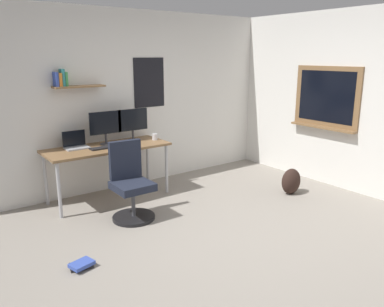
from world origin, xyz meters
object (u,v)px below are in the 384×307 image
office_chair (131,186)px  keyboard (104,148)px  laptop (76,144)px  coffee_mug (155,137)px  monitor_secondary (133,122)px  backpack (291,181)px  computer_mouse (123,144)px  monitor_primary (106,125)px  desk (107,151)px  book_stack_on_floor (82,265)px

office_chair → keyboard: size_ratio=2.57×
laptop → coffee_mug: bearing=-9.7°
monitor_secondary → backpack: 2.44m
monitor_secondary → computer_mouse: size_ratio=4.46×
backpack → keyboard: bearing=150.0°
office_chair → laptop: laptop is taller
office_chair → monitor_primary: bearing=83.2°
laptop → computer_mouse: laptop is taller
office_chair → monitor_secondary: 1.19m
desk → backpack: desk is taller
computer_mouse → book_stack_on_floor: size_ratio=0.43×
office_chair → monitor_primary: 1.08m
coffee_mug → monitor_secondary: bearing=152.7°
keyboard → book_stack_on_floor: (-0.92, -1.47, -0.73)m
backpack → monitor_primary: bearing=144.9°
book_stack_on_floor → monitor_primary: bearing=57.8°
monitor_primary → backpack: monitor_primary is taller
laptop → monitor_secondary: size_ratio=0.67×
office_chair → monitor_primary: (0.11, 0.88, 0.61)m
computer_mouse → coffee_mug: (0.54, 0.05, 0.03)m
laptop → monitor_secondary: monitor_secondary is taller
monitor_secondary → keyboard: monitor_secondary is taller
desk → laptop: bearing=157.4°
laptop → monitor_secondary: 0.87m
desk → backpack: (2.19, -1.40, -0.49)m
computer_mouse → monitor_secondary: bearing=36.1°
monitor_primary → coffee_mug: 0.74m
keyboard → office_chair: bearing=-88.4°
keyboard → backpack: (2.27, -1.31, -0.57)m
laptop → monitor_primary: (0.42, -0.05, 0.22)m
keyboard → backpack: keyboard is taller
desk → keyboard: 0.14m
office_chair → coffee_mug: office_chair is taller
laptop → coffee_mug: laptop is taller
coffee_mug → computer_mouse: bearing=-174.7°
laptop → monitor_primary: size_ratio=0.67×
monitor_secondary → book_stack_on_floor: bearing=-131.4°
monitor_primary → book_stack_on_floor: monitor_primary is taller
monitor_secondary → backpack: (1.73, -1.51, -0.83)m
office_chair → keyboard: bearing=91.6°
keyboard → desk: bearing=45.1°
computer_mouse → coffee_mug: coffee_mug is taller
coffee_mug → laptop: bearing=170.3°
desk → computer_mouse: size_ratio=16.09×
monitor_secondary → keyboard: (-0.54, -0.19, -0.26)m
book_stack_on_floor → laptop: bearing=69.8°
monitor_primary → monitor_secondary: size_ratio=1.00×
keyboard → book_stack_on_floor: 1.88m
desk → backpack: size_ratio=4.45×
monitor_primary → office_chair: bearing=-96.8°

